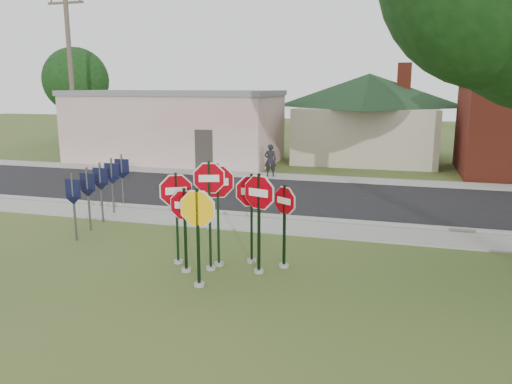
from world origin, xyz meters
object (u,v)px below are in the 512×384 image
(utility_pole_near, at_px, (71,77))
(pedestrian, at_px, (270,160))
(stop_sign_yellow, at_px, (198,224))
(stop_sign_left, at_px, (185,220))
(stop_sign_center, at_px, (209,200))

(utility_pole_near, distance_m, pedestrian, 12.62)
(stop_sign_yellow, xyz_separation_m, stop_sign_left, (-0.65, 0.76, -0.15))
(stop_sign_center, bearing_deg, stop_sign_yellow, -83.08)
(stop_sign_left, xyz_separation_m, utility_pole_near, (-13.14, 14.14, 3.66))
(stop_sign_yellow, distance_m, utility_pole_near, 20.60)
(utility_pole_near, relative_size, pedestrian, 5.93)
(stop_sign_left, height_order, pedestrian, stop_sign_left)
(stop_sign_left, xyz_separation_m, pedestrian, (-1.26, 13.02, -0.44))
(utility_pole_near, bearing_deg, stop_sign_left, -47.10)
(utility_pole_near, bearing_deg, stop_sign_center, -45.38)
(stop_sign_left, bearing_deg, stop_sign_yellow, -49.36)
(stop_sign_center, xyz_separation_m, pedestrian, (-1.78, 12.72, -0.91))
(stop_sign_center, relative_size, stop_sign_left, 1.29)
(stop_sign_center, relative_size, utility_pole_near, 0.30)
(stop_sign_left, bearing_deg, pedestrian, 95.52)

